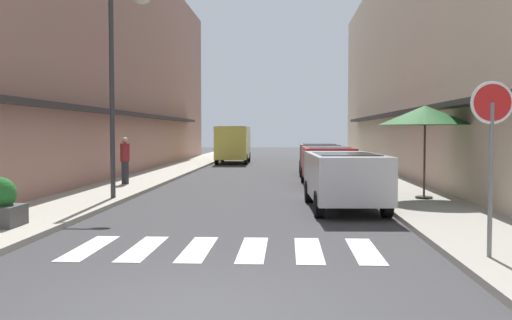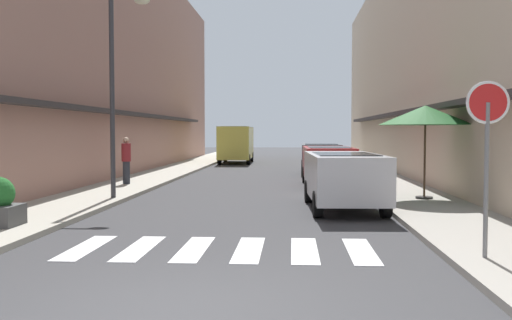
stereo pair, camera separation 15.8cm
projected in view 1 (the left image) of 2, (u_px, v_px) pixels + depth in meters
name	position (u px, v px, depth m)	size (l,w,h in m)	color
ground_plane	(262.00, 179.00, 24.74)	(100.69, 100.69, 0.00)	#38383A
sidewalk_left	(151.00, 177.00, 25.00)	(2.42, 64.08, 0.12)	#ADA899
sidewalk_right	(375.00, 178.00, 24.48)	(2.42, 64.08, 0.12)	#9E998E
building_row_left	(76.00, 54.00, 26.21)	(5.50, 43.19, 11.08)	#A87A6B
building_row_right	(457.00, 56.00, 25.31)	(5.50, 43.19, 10.72)	#C6B299
crosswalk	(225.00, 249.00, 9.92)	(5.20, 2.20, 0.01)	silver
parked_car_near	(344.00, 174.00, 15.01)	(1.96, 4.53, 1.47)	silver
parked_car_mid	(327.00, 161.00, 21.51)	(1.87, 4.24, 1.47)	maroon
parked_car_far	(319.00, 155.00, 27.18)	(1.86, 4.40, 1.47)	#4C5156
delivery_van	(233.00, 141.00, 37.26)	(2.07, 5.43, 2.37)	#D8CC4C
round_street_sign	(492.00, 123.00, 8.70)	(0.65, 0.07, 2.67)	slate
street_lamp	(118.00, 74.00, 16.52)	(1.19, 0.28, 5.88)	#38383D
cafe_umbrella	(425.00, 116.00, 16.40)	(2.63, 2.63, 2.65)	#262626
pedestrian_walking_near	(125.00, 159.00, 21.01)	(0.34, 0.34, 1.71)	#282B33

